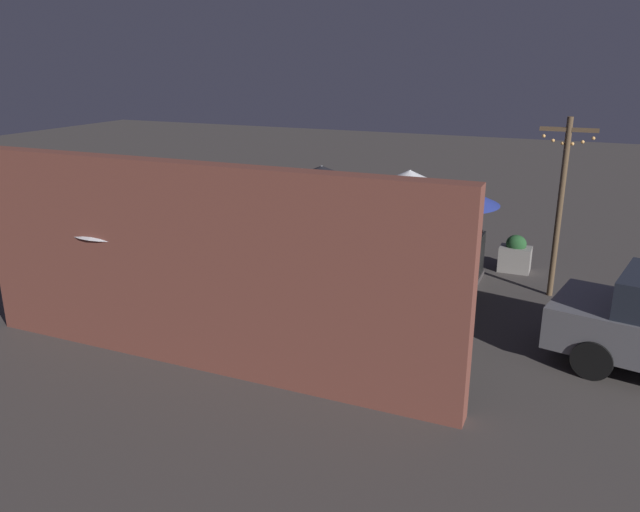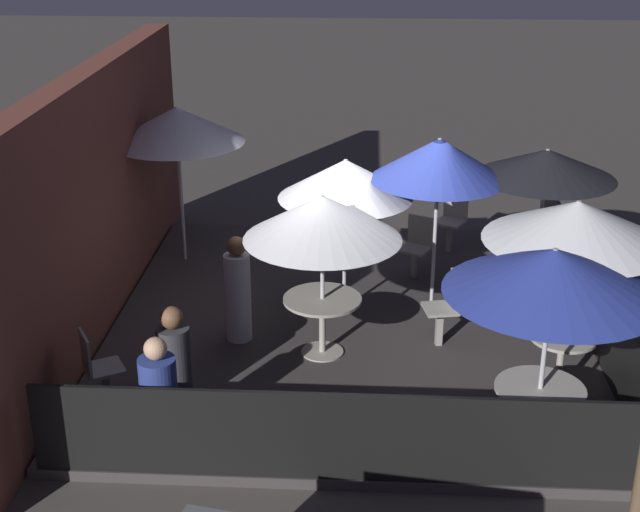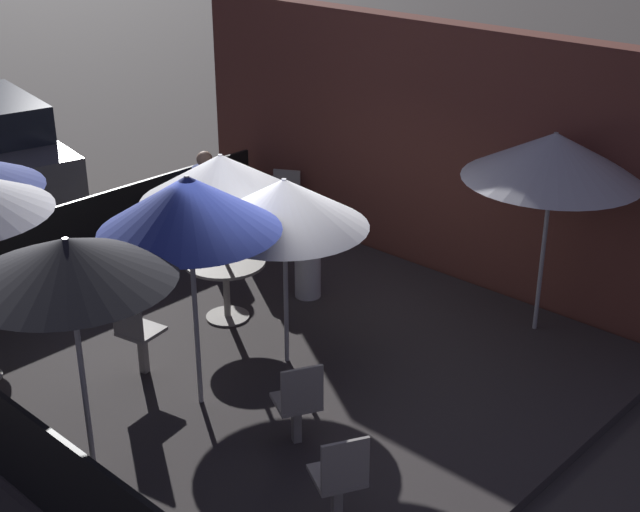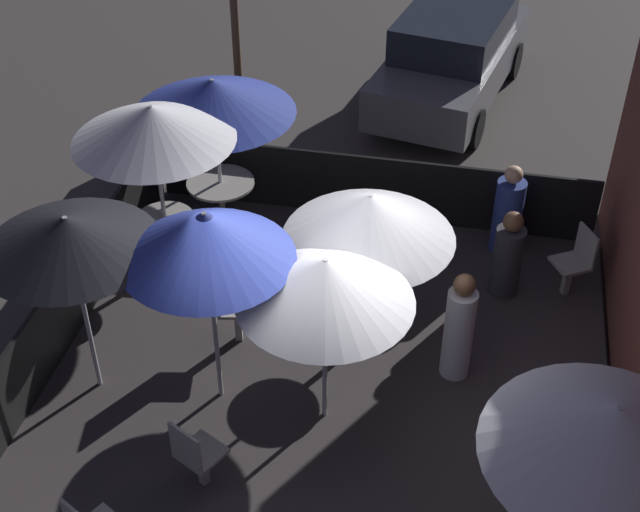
{
  "view_description": "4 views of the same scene",
  "coord_description": "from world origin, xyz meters",
  "px_view_note": "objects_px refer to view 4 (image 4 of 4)",
  "views": [
    {
      "loc": [
        -5.44,
        11.03,
        4.83
      ],
      "look_at": [
        -0.75,
        0.27,
        1.09
      ],
      "focal_mm": 35.0,
      "sensor_mm": 36.0,
      "label": 1
    },
    {
      "loc": [
        -10.6,
        -0.21,
        5.46
      ],
      "look_at": [
        -0.72,
        0.36,
        1.33
      ],
      "focal_mm": 50.0,
      "sensor_mm": 36.0,
      "label": 2
    },
    {
      "loc": [
        6.38,
        -5.87,
        5.19
      ],
      "look_at": [
        0.46,
        0.49,
        1.29
      ],
      "focal_mm": 50.0,
      "sensor_mm": 36.0,
      "label": 3
    },
    {
      "loc": [
        6.72,
        1.36,
        7.33
      ],
      "look_at": [
        -0.79,
        -0.19,
        1.38
      ],
      "focal_mm": 50.0,
      "sensor_mm": 36.0,
      "label": 4
    }
  ],
  "objects_px": {
    "light_post": "(235,25)",
    "patio_umbrella_2": "(369,216)",
    "patio_umbrella_4": "(613,432)",
    "patio_chair_3": "(231,305)",
    "patio_umbrella_3": "(68,233)",
    "patio_umbrella_5": "(206,236)",
    "patio_umbrella_0": "(152,123)",
    "dining_table_2": "(366,301)",
    "patio_chair_1": "(575,260)",
    "planter_box": "(141,149)",
    "patron_2": "(508,213)",
    "dining_table_0": "(166,229)",
    "patio_chair_0": "(196,454)",
    "patron_0": "(508,257)",
    "parked_car_0": "(452,55)",
    "dining_table_1": "(221,191)",
    "patron_1": "(459,329)",
    "patio_umbrella_1": "(213,96)",
    "patio_umbrella_6": "(325,281)"
  },
  "relations": [
    {
      "from": "patio_umbrella_5",
      "to": "patio_umbrella_2",
      "type": "bearing_deg",
      "value": 129.9
    },
    {
      "from": "patio_umbrella_4",
      "to": "patio_chair_3",
      "type": "bearing_deg",
      "value": -123.98
    },
    {
      "from": "patio_umbrella_5",
      "to": "parked_car_0",
      "type": "height_order",
      "value": "patio_umbrella_5"
    },
    {
      "from": "patron_1",
      "to": "dining_table_2",
      "type": "bearing_deg",
      "value": 15.43
    },
    {
      "from": "dining_table_2",
      "to": "patio_umbrella_4",
      "type": "bearing_deg",
      "value": 38.63
    },
    {
      "from": "patio_umbrella_0",
      "to": "planter_box",
      "type": "xyz_separation_m",
      "value": [
        -2.29,
        -1.25,
        -1.83
      ]
    },
    {
      "from": "patio_umbrella_3",
      "to": "patio_umbrella_5",
      "type": "xyz_separation_m",
      "value": [
        -0.13,
        1.37,
        0.07
      ]
    },
    {
      "from": "patron_2",
      "to": "parked_car_0",
      "type": "bearing_deg",
      "value": -76.73
    },
    {
      "from": "patio_umbrella_0",
      "to": "patio_umbrella_3",
      "type": "height_order",
      "value": "patio_umbrella_0"
    },
    {
      "from": "dining_table_2",
      "to": "planter_box",
      "type": "distance_m",
      "value": 5.07
    },
    {
      "from": "patio_umbrella_5",
      "to": "patio_chair_3",
      "type": "relative_size",
      "value": 2.54
    },
    {
      "from": "patron_0",
      "to": "planter_box",
      "type": "xyz_separation_m",
      "value": [
        -1.92,
        -5.5,
        -0.26
      ]
    },
    {
      "from": "light_post",
      "to": "parked_car_0",
      "type": "xyz_separation_m",
      "value": [
        -2.33,
        3.04,
        -1.25
      ]
    },
    {
      "from": "patron_0",
      "to": "parked_car_0",
      "type": "bearing_deg",
      "value": -24.99
    },
    {
      "from": "parked_car_0",
      "to": "patron_0",
      "type": "bearing_deg",
      "value": 23.74
    },
    {
      "from": "patron_2",
      "to": "planter_box",
      "type": "xyz_separation_m",
      "value": [
        -1.04,
        -5.46,
        -0.3
      ]
    },
    {
      "from": "dining_table_1",
      "to": "dining_table_2",
      "type": "xyz_separation_m",
      "value": [
        1.89,
        2.28,
        0.03
      ]
    },
    {
      "from": "dining_table_1",
      "to": "patron_0",
      "type": "bearing_deg",
      "value": 80.46
    },
    {
      "from": "patio_chair_0",
      "to": "patio_chair_1",
      "type": "height_order",
      "value": "patio_chair_1"
    },
    {
      "from": "patio_umbrella_0",
      "to": "dining_table_2",
      "type": "xyz_separation_m",
      "value": [
        0.87,
        2.7,
        -1.51
      ]
    },
    {
      "from": "planter_box",
      "to": "patio_chair_1",
      "type": "bearing_deg",
      "value": 74.21
    },
    {
      "from": "planter_box",
      "to": "parked_car_0",
      "type": "distance_m",
      "value": 5.44
    },
    {
      "from": "light_post",
      "to": "patio_umbrella_2",
      "type": "bearing_deg",
      "value": 32.82
    },
    {
      "from": "patio_umbrella_6",
      "to": "patio_chair_1",
      "type": "xyz_separation_m",
      "value": [
        -2.62,
        2.6,
        -1.35
      ]
    },
    {
      "from": "dining_table_0",
      "to": "parked_car_0",
      "type": "height_order",
      "value": "parked_car_0"
    },
    {
      "from": "patron_0",
      "to": "planter_box",
      "type": "bearing_deg",
      "value": 33.28
    },
    {
      "from": "patio_umbrella_2",
      "to": "planter_box",
      "type": "bearing_deg",
      "value": -128.76
    },
    {
      "from": "patio_umbrella_5",
      "to": "light_post",
      "type": "relative_size",
      "value": 0.65
    },
    {
      "from": "patio_chair_0",
      "to": "patio_chair_3",
      "type": "xyz_separation_m",
      "value": [
        -2.12,
        -0.26,
        0.04
      ]
    },
    {
      "from": "patron_2",
      "to": "dining_table_0",
      "type": "bearing_deg",
      "value": 15.37
    },
    {
      "from": "planter_box",
      "to": "dining_table_1",
      "type": "bearing_deg",
      "value": 52.47
    },
    {
      "from": "dining_table_2",
      "to": "patio_chair_0",
      "type": "height_order",
      "value": "patio_chair_0"
    },
    {
      "from": "patio_chair_1",
      "to": "patron_0",
      "type": "distance_m",
      "value": 0.83
    },
    {
      "from": "patio_umbrella_5",
      "to": "light_post",
      "type": "xyz_separation_m",
      "value": [
        -5.24,
        -1.22,
        -0.18
      ]
    },
    {
      "from": "planter_box",
      "to": "dining_table_2",
      "type": "bearing_deg",
      "value": 51.24
    },
    {
      "from": "patio_umbrella_3",
      "to": "dining_table_1",
      "type": "distance_m",
      "value": 3.57
    },
    {
      "from": "patio_chair_0",
      "to": "parked_car_0",
      "type": "height_order",
      "value": "parked_car_0"
    },
    {
      "from": "patio_umbrella_0",
      "to": "patio_chair_3",
      "type": "relative_size",
      "value": 2.43
    },
    {
      "from": "dining_table_0",
      "to": "dining_table_2",
      "type": "relative_size",
      "value": 0.81
    },
    {
      "from": "dining_table_0",
      "to": "patio_chair_0",
      "type": "height_order",
      "value": "patio_chair_0"
    },
    {
      "from": "patio_umbrella_1",
      "to": "light_post",
      "type": "bearing_deg",
      "value": -171.14
    },
    {
      "from": "patio_umbrella_3",
      "to": "planter_box",
      "type": "distance_m",
      "value": 4.96
    },
    {
      "from": "patio_umbrella_5",
      "to": "patron_2",
      "type": "height_order",
      "value": "patio_umbrella_5"
    },
    {
      "from": "dining_table_2",
      "to": "light_post",
      "type": "height_order",
      "value": "light_post"
    },
    {
      "from": "patio_umbrella_3",
      "to": "patron_2",
      "type": "xyz_separation_m",
      "value": [
        -3.43,
        4.29,
        -1.51
      ]
    },
    {
      "from": "parked_car_0",
      "to": "patio_umbrella_5",
      "type": "bearing_deg",
      "value": -2.24
    },
    {
      "from": "light_post",
      "to": "dining_table_2",
      "type": "bearing_deg",
      "value": 32.82
    },
    {
      "from": "dining_table_2",
      "to": "patio_chair_1",
      "type": "bearing_deg",
      "value": 120.24
    },
    {
      "from": "dining_table_1",
      "to": "patio_chair_1",
      "type": "height_order",
      "value": "patio_chair_1"
    },
    {
      "from": "patio_umbrella_0",
      "to": "patio_umbrella_3",
      "type": "distance_m",
      "value": 2.17
    }
  ]
}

